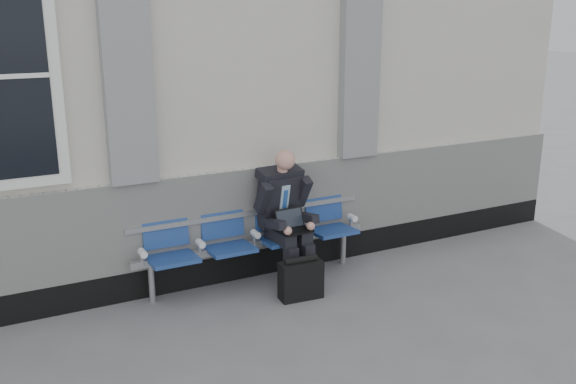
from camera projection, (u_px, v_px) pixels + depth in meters
bench at (253, 232)px, 6.68m from camera, size 2.60×0.47×0.91m
businessman at (285, 211)px, 6.64m from camera, size 0.59×0.79×1.42m
briefcase at (301, 279)px, 6.37m from camera, size 0.44×0.21×0.44m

